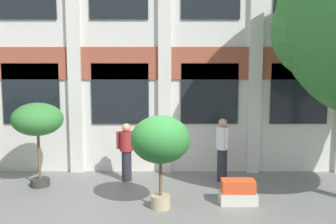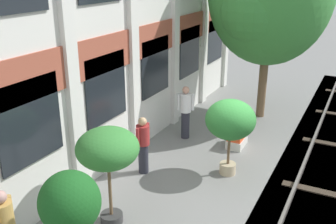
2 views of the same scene
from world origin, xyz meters
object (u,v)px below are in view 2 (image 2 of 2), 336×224
at_px(potted_plant_low_pan, 70,205).
at_px(potted_plant_square_trough, 237,138).
at_px(resident_watching_tracks, 143,144).
at_px(potted_plant_tall_urn, 108,151).
at_px(potted_plant_terracotta_small, 230,121).
at_px(resident_by_doorway, 186,111).

bearing_deg(potted_plant_low_pan, potted_plant_square_trough, -7.20).
bearing_deg(resident_watching_tracks, potted_plant_low_pan, -71.37).
bearing_deg(potted_plant_low_pan, potted_plant_tall_urn, 13.33).
relative_size(potted_plant_low_pan, potted_plant_terracotta_small, 1.02).
bearing_deg(resident_by_doorway, potted_plant_low_pan, -16.68).
height_order(potted_plant_square_trough, potted_plant_terracotta_small, potted_plant_terracotta_small).
bearing_deg(potted_plant_square_trough, resident_by_doorway, 95.06).
distance_m(potted_plant_tall_urn, potted_plant_terracotta_small, 3.45).
xyz_separation_m(potted_plant_tall_urn, potted_plant_low_pan, (-1.58, -0.38, -0.20)).
xyz_separation_m(potted_plant_tall_urn, resident_watching_tracks, (2.15, 0.49, -0.84)).
relative_size(potted_plant_terracotta_small, resident_watching_tracks, 1.31).
bearing_deg(potted_plant_tall_urn, potted_plant_low_pan, -166.67).
height_order(potted_plant_square_trough, resident_watching_tracks, resident_watching_tracks).
relative_size(potted_plant_square_trough, potted_plant_tall_urn, 0.39).
distance_m(potted_plant_square_trough, potted_plant_low_pan, 6.57).
bearing_deg(potted_plant_terracotta_small, potted_plant_square_trough, 10.20).
distance_m(potted_plant_square_trough, resident_by_doorway, 1.77).
height_order(potted_plant_tall_urn, potted_plant_low_pan, potted_plant_tall_urn).
xyz_separation_m(resident_by_doorway, resident_watching_tracks, (-2.52, 0.03, -0.08)).
relative_size(potted_plant_terracotta_small, resident_by_doorway, 1.20).
bearing_deg(resident_by_doorway, resident_watching_tracks, -24.94).
distance_m(potted_plant_terracotta_small, resident_watching_tracks, 2.29).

